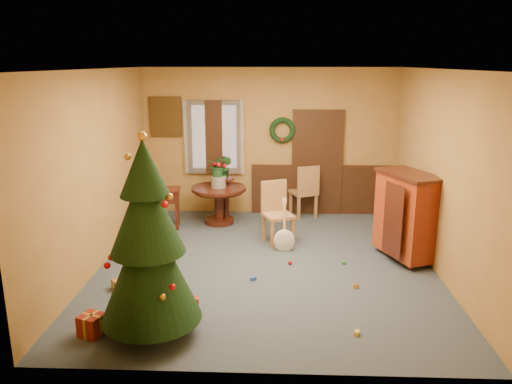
# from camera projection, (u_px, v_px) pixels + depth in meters

# --- Properties ---
(room_envelope) EXTENTS (5.50, 5.50, 5.50)m
(room_envelope) POSITION_uv_depth(u_px,v_px,m) (280.00, 159.00, 9.94)
(room_envelope) COLOR #333D4A
(room_envelope) RESTS_ON ground
(dining_table) EXTENTS (1.04, 1.04, 0.71)m
(dining_table) POSITION_uv_depth(u_px,v_px,m) (219.00, 198.00, 9.44)
(dining_table) COLOR black
(dining_table) RESTS_ON floor
(urn) EXTENTS (0.28, 0.28, 0.21)m
(urn) POSITION_uv_depth(u_px,v_px,m) (219.00, 182.00, 9.36)
(urn) COLOR slate
(urn) RESTS_ON dining_table
(centerpiece_plant) EXTENTS (0.38, 0.33, 0.42)m
(centerpiece_plant) POSITION_uv_depth(u_px,v_px,m) (218.00, 165.00, 9.28)
(centerpiece_plant) COLOR #1E4C23
(centerpiece_plant) RESTS_ON urn
(chair_near) EXTENTS (0.60, 0.60, 1.06)m
(chair_near) POSITION_uv_depth(u_px,v_px,m) (276.00, 210.00, 8.44)
(chair_near) COLOR #98643C
(chair_near) RESTS_ON floor
(chair_far) EXTENTS (0.60, 0.60, 1.06)m
(chair_far) POSITION_uv_depth(u_px,v_px,m) (305.00, 190.00, 9.77)
(chair_far) COLOR #98643C
(chair_far) RESTS_ON floor
(guitar) EXTENTS (0.36, 0.54, 0.80)m
(guitar) POSITION_uv_depth(u_px,v_px,m) (284.00, 227.00, 8.06)
(guitar) COLOR beige
(guitar) RESTS_ON floor
(plant_stand) EXTENTS (0.33, 0.33, 0.86)m
(plant_stand) POSITION_uv_depth(u_px,v_px,m) (226.00, 195.00, 9.53)
(plant_stand) COLOR black
(plant_stand) RESTS_ON floor
(stand_plant) EXTENTS (0.29, 0.26, 0.43)m
(stand_plant) POSITION_uv_depth(u_px,v_px,m) (226.00, 167.00, 9.39)
(stand_plant) COLOR #19471E
(stand_plant) RESTS_ON plant_stand
(christmas_tree) EXTENTS (1.12, 1.12, 2.31)m
(christmas_tree) POSITION_uv_depth(u_px,v_px,m) (148.00, 243.00, 5.40)
(christmas_tree) COLOR #382111
(christmas_tree) RESTS_ON floor
(writing_desk) EXTENTS (0.89, 0.52, 0.75)m
(writing_desk) POSITION_uv_depth(u_px,v_px,m) (157.00, 199.00, 9.15)
(writing_desk) COLOR black
(writing_desk) RESTS_ON floor
(sideboard) EXTENTS (0.93, 1.21, 1.38)m
(sideboard) POSITION_uv_depth(u_px,v_px,m) (407.00, 214.00, 7.65)
(sideboard) COLOR #531109
(sideboard) RESTS_ON floor
(gift_a) EXTENTS (0.37, 0.30, 0.18)m
(gift_a) POSITION_uv_depth(u_px,v_px,m) (132.00, 320.00, 5.80)
(gift_a) COLOR brown
(gift_a) RESTS_ON floor
(gift_b) EXTENTS (0.32, 0.32, 0.25)m
(gift_b) POSITION_uv_depth(u_px,v_px,m) (92.00, 325.00, 5.62)
(gift_b) COLOR maroon
(gift_b) RESTS_ON floor
(gift_c) EXTENTS (0.30, 0.29, 0.14)m
(gift_c) POSITION_uv_depth(u_px,v_px,m) (122.00, 283.00, 6.80)
(gift_c) COLOR brown
(gift_c) RESTS_ON floor
(gift_d) EXTENTS (0.32, 0.18, 0.11)m
(gift_d) POSITION_uv_depth(u_px,v_px,m) (186.00, 302.00, 6.30)
(gift_d) COLOR maroon
(gift_d) RESTS_ON floor
(toy_a) EXTENTS (0.09, 0.09, 0.05)m
(toy_a) POSITION_uv_depth(u_px,v_px,m) (253.00, 279.00, 7.05)
(toy_a) COLOR blue
(toy_a) RESTS_ON floor
(toy_b) EXTENTS (0.06, 0.06, 0.06)m
(toy_b) POSITION_uv_depth(u_px,v_px,m) (344.00, 262.00, 7.61)
(toy_b) COLOR green
(toy_b) RESTS_ON floor
(toy_c) EXTENTS (0.08, 0.09, 0.05)m
(toy_c) POSITION_uv_depth(u_px,v_px,m) (357.00, 333.00, 5.65)
(toy_c) COLOR gold
(toy_c) RESTS_ON floor
(toy_d) EXTENTS (0.06, 0.06, 0.06)m
(toy_d) POSITION_uv_depth(u_px,v_px,m) (290.00, 263.00, 7.61)
(toy_d) COLOR red
(toy_d) RESTS_ON floor
(toy_e) EXTENTS (0.08, 0.05, 0.05)m
(toy_e) POSITION_uv_depth(u_px,v_px,m) (356.00, 286.00, 6.82)
(toy_e) COLOR gold
(toy_e) RESTS_ON floor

